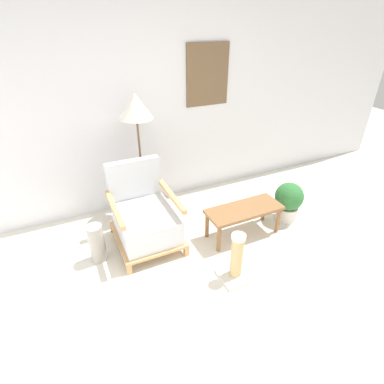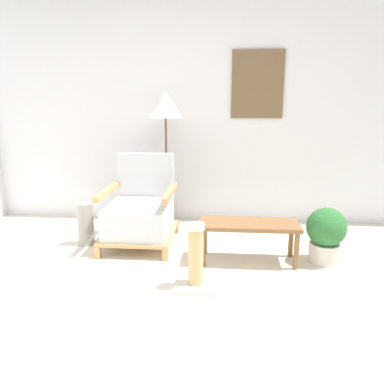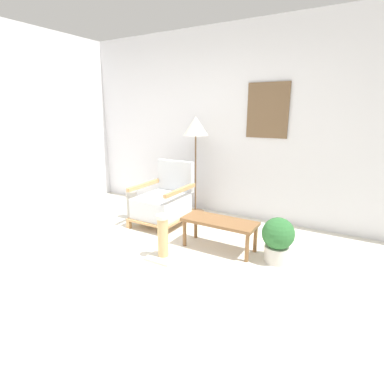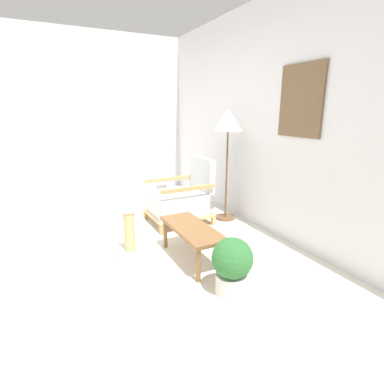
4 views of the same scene
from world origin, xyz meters
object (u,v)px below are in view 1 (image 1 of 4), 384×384
object	(u,v)px
armchair	(145,218)
potted_plant	(288,200)
scratching_post	(236,261)
vase	(97,243)
coffee_table	(244,212)
floor_lamp	(136,113)

from	to	relation	value
armchair	potted_plant	xyz separation A→B (m)	(1.68, -0.32, -0.05)
potted_plant	armchair	bearing A→B (deg)	169.38
scratching_post	vase	bearing A→B (deg)	145.01
armchair	vase	distance (m)	0.54
coffee_table	scratching_post	bearing A→B (deg)	-128.99
potted_plant	floor_lamp	bearing A→B (deg)	148.79
floor_lamp	scratching_post	distance (m)	1.87
floor_lamp	scratching_post	bearing A→B (deg)	-73.43
armchair	vase	bearing A→B (deg)	-172.33
armchair	floor_lamp	distance (m)	1.13
coffee_table	vase	xyz separation A→B (m)	(-1.55, 0.28, -0.09)
coffee_table	potted_plant	bearing A→B (deg)	2.77
armchair	vase	size ratio (longest dim) A/B	2.07
armchair	potted_plant	world-z (taller)	armchair
floor_lamp	vase	distance (m)	1.43
potted_plant	vase	bearing A→B (deg)	173.69
coffee_table	potted_plant	size ratio (longest dim) A/B	1.75
armchair	coffee_table	distance (m)	1.08
floor_lamp	vase	size ratio (longest dim) A/B	3.57
vase	scratching_post	distance (m)	1.39
coffee_table	vase	size ratio (longest dim) A/B	2.07
floor_lamp	coffee_table	distance (m)	1.60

